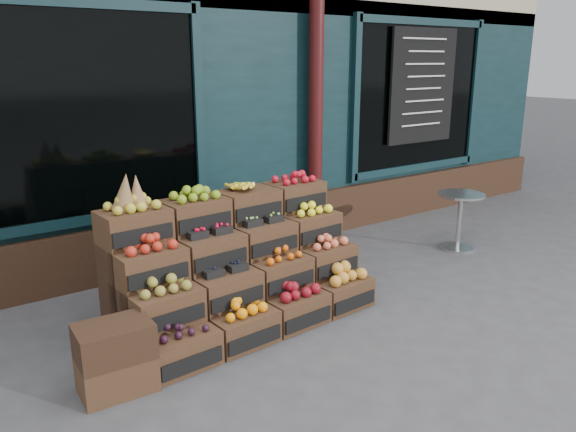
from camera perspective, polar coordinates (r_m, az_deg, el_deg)
ground at (r=5.20m, az=6.43°, el=-10.41°), size 60.00×60.00×0.00m
shop_facade at (r=9.11m, az=-16.08°, el=15.85°), size 12.00×6.24×4.80m
crate_display at (r=5.11m, az=-5.11°, el=-5.53°), size 2.31×1.22×1.41m
spare_crates at (r=4.24m, az=-17.10°, el=-13.61°), size 0.53×0.39×0.51m
bistro_table at (r=7.17m, az=17.04°, el=0.13°), size 0.56×0.56×0.71m
shopkeeper at (r=6.57m, az=-24.87°, el=2.37°), size 0.78×0.63×1.86m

